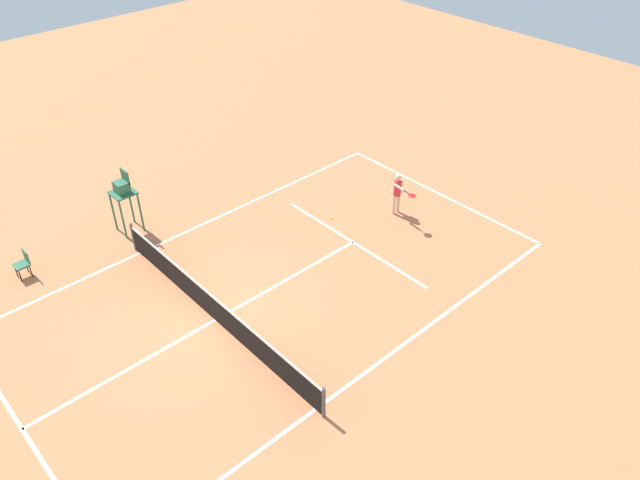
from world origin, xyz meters
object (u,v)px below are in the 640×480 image
at_px(umpire_chair, 123,192).
at_px(courtside_chair_near, 23,263).
at_px(player_serving, 398,191).
at_px(tennis_ball, 332,218).

distance_m(umpire_chair, courtside_chair_near, 3.97).
bearing_deg(player_serving, courtside_chair_near, -19.34).
bearing_deg(umpire_chair, player_serving, -126.19).
bearing_deg(courtside_chair_near, player_serving, -116.02).
height_order(player_serving, umpire_chair, umpire_chair).
relative_size(tennis_ball, umpire_chair, 0.03).
distance_m(player_serving, tennis_ball, 2.63).
bearing_deg(player_serving, tennis_ball, -27.46).
height_order(umpire_chair, courtside_chair_near, umpire_chair).
xyz_separation_m(player_serving, courtside_chair_near, (5.73, 11.73, -0.45)).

